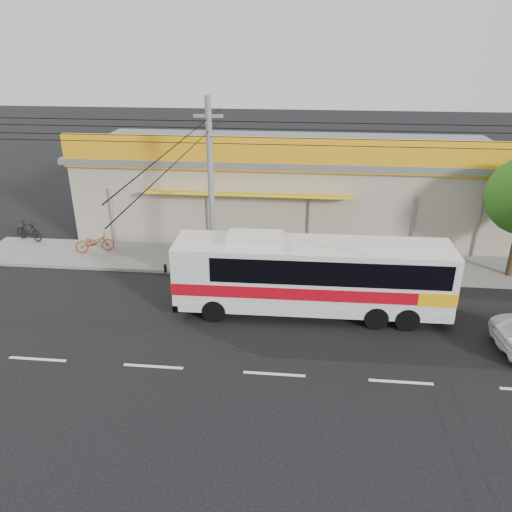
{
  "coord_description": "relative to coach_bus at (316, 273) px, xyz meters",
  "views": [
    {
      "loc": [
        0.74,
        -15.62,
        10.01
      ],
      "look_at": [
        -1.05,
        2.0,
        2.14
      ],
      "focal_mm": 35.0,
      "sensor_mm": 36.0,
      "label": 1
    }
  ],
  "objects": [
    {
      "name": "utility_pole",
      "position": [
        -4.45,
        2.69,
        4.77
      ],
      "size": [
        34.0,
        14.0,
        7.87
      ],
      "color": "slate",
      "rests_on": "ground"
    },
    {
      "name": "motorbike_dark",
      "position": [
        -14.78,
        5.71,
        -1.04
      ],
      "size": [
        1.81,
        1.03,
        1.05
      ],
      "primitive_type": "imported",
      "rotation": [
        0.0,
        0.0,
        1.24
      ],
      "color": "black",
      "rests_on": "sidewalk"
    },
    {
      "name": "sidewalk",
      "position": [
        -1.28,
        4.41,
        -1.64
      ],
      "size": [
        30.0,
        3.2,
        0.15
      ],
      "primitive_type": "cube",
      "color": "slate",
      "rests_on": "ground"
    },
    {
      "name": "motorbike_red",
      "position": [
        -10.76,
        4.6,
        -1.08
      ],
      "size": [
        1.96,
        1.28,
        0.97
      ],
      "primitive_type": "imported",
      "rotation": [
        0.0,
        0.0,
        1.95
      ],
      "color": "#98260B",
      "rests_on": "sidewalk"
    },
    {
      "name": "storefront_building",
      "position": [
        -1.29,
        9.95,
        0.58
      ],
      "size": [
        22.6,
        9.2,
        5.7
      ],
      "color": "#A79A86",
      "rests_on": "ground"
    },
    {
      "name": "coach_bus",
      "position": [
        0.0,
        0.0,
        0.0
      ],
      "size": [
        10.45,
        2.35,
        3.21
      ],
      "rotation": [
        0.0,
        0.0,
        0.01
      ],
      "color": "silver",
      "rests_on": "ground"
    },
    {
      "name": "ground",
      "position": [
        -1.28,
        -1.59,
        -1.72
      ],
      "size": [
        120.0,
        120.0,
        0.0
      ],
      "primitive_type": "plane",
      "color": "black",
      "rests_on": "ground"
    },
    {
      "name": "lane_markings",
      "position": [
        -1.28,
        -4.09,
        -1.72
      ],
      "size": [
        50.0,
        0.12,
        0.01
      ],
      "primitive_type": null,
      "color": "silver",
      "rests_on": "ground"
    }
  ]
}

